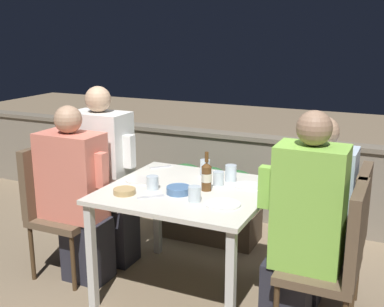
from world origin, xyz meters
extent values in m
plane|color=#847056|center=(0.00, 0.00, 0.00)|extent=(16.00, 16.00, 0.00)
cube|color=gray|center=(0.00, 1.45, 0.38)|extent=(9.00, 0.14, 0.77)
cube|color=#706656|center=(0.00, 1.45, 0.79)|extent=(9.00, 0.18, 0.04)
cube|color=silver|center=(0.00, 0.00, 0.73)|extent=(1.04, 0.96, 0.03)
cube|color=silver|center=(-0.47, -0.43, 0.36)|extent=(0.05, 0.05, 0.71)
cube|color=silver|center=(0.47, -0.43, 0.36)|extent=(0.05, 0.05, 0.71)
cube|color=silver|center=(-0.47, 0.43, 0.36)|extent=(0.05, 0.05, 0.71)
cube|color=silver|center=(0.47, 0.43, 0.36)|extent=(0.05, 0.05, 0.71)
cube|color=brown|center=(-0.21, 0.88, 0.14)|extent=(0.85, 0.36, 0.28)
ellipsoid|color=#2D6633|center=(-0.45, 0.88, 0.44)|extent=(0.38, 0.47, 0.36)
ellipsoid|color=#2D6633|center=(-0.21, 0.88, 0.44)|extent=(0.38, 0.47, 0.36)
ellipsoid|color=#2D6633|center=(0.02, 0.88, 0.44)|extent=(0.38, 0.47, 0.36)
cube|color=brown|center=(-0.89, -0.14, 0.43)|extent=(0.42, 0.42, 0.05)
cube|color=brown|center=(-1.08, -0.14, 0.71)|extent=(0.06, 0.42, 0.50)
cylinder|color=#47321E|center=(-1.08, -0.32, 0.20)|extent=(0.03, 0.03, 0.41)
cylinder|color=#47321E|center=(-0.71, -0.32, 0.20)|extent=(0.03, 0.03, 0.41)
cylinder|color=#47321E|center=(-1.08, 0.04, 0.20)|extent=(0.03, 0.03, 0.41)
cylinder|color=#47321E|center=(-0.71, 0.04, 0.20)|extent=(0.03, 0.03, 0.41)
cube|color=#282833|center=(-0.72, -0.14, 0.23)|extent=(0.32, 0.23, 0.46)
cube|color=#E07A66|center=(-0.82, -0.14, 0.76)|extent=(0.45, 0.26, 0.61)
cube|color=#E07A66|center=(-0.57, -0.14, 0.84)|extent=(0.07, 0.07, 0.24)
sphere|color=tan|center=(-0.82, -0.14, 1.16)|extent=(0.19, 0.19, 0.19)
cube|color=brown|center=(-0.87, 0.18, 0.43)|extent=(0.42, 0.42, 0.05)
cube|color=brown|center=(-1.06, 0.18, 0.71)|extent=(0.06, 0.42, 0.50)
cylinder|color=#47321E|center=(-1.05, -0.01, 0.20)|extent=(0.03, 0.03, 0.41)
cylinder|color=#47321E|center=(-0.69, -0.01, 0.20)|extent=(0.03, 0.03, 0.41)
cylinder|color=#47321E|center=(-1.05, 0.36, 0.20)|extent=(0.03, 0.03, 0.41)
cylinder|color=#47321E|center=(-0.69, 0.36, 0.20)|extent=(0.03, 0.03, 0.41)
cube|color=#282833|center=(-0.70, 0.18, 0.23)|extent=(0.31, 0.23, 0.46)
cube|color=white|center=(-0.80, 0.18, 0.81)|extent=(0.44, 0.26, 0.71)
cube|color=white|center=(-0.55, 0.18, 0.90)|extent=(0.07, 0.07, 0.24)
sphere|color=tan|center=(-0.80, 0.18, 1.26)|extent=(0.19, 0.19, 0.19)
cube|color=brown|center=(0.89, -0.18, 0.43)|extent=(0.42, 0.42, 0.05)
cube|color=brown|center=(1.08, -0.18, 0.71)|extent=(0.06, 0.42, 0.50)
cylinder|color=#47321E|center=(0.71, 0.00, 0.20)|extent=(0.03, 0.03, 0.41)
cylinder|color=#47321E|center=(1.07, 0.00, 0.20)|extent=(0.03, 0.03, 0.41)
cube|color=#282833|center=(0.72, -0.18, 0.23)|extent=(0.27, 0.23, 0.46)
cube|color=#8CCC4C|center=(0.82, -0.18, 0.81)|extent=(0.38, 0.26, 0.70)
cube|color=#8CCC4C|center=(0.57, -0.18, 0.89)|extent=(0.07, 0.07, 0.24)
sphere|color=#99755B|center=(0.82, -0.18, 1.25)|extent=(0.19, 0.19, 0.19)
cube|color=brown|center=(0.88, 0.18, 0.43)|extent=(0.42, 0.42, 0.05)
cube|color=brown|center=(1.07, 0.18, 0.71)|extent=(0.06, 0.42, 0.50)
cylinder|color=#47321E|center=(0.70, 0.00, 0.20)|extent=(0.03, 0.03, 0.41)
cylinder|color=#47321E|center=(1.06, 0.00, 0.20)|extent=(0.03, 0.03, 0.41)
cylinder|color=#47321E|center=(0.70, 0.37, 0.20)|extent=(0.03, 0.03, 0.41)
cylinder|color=#47321E|center=(1.06, 0.37, 0.20)|extent=(0.03, 0.03, 0.41)
cube|color=#282833|center=(0.71, 0.18, 0.23)|extent=(0.29, 0.23, 0.46)
cube|color=silver|center=(0.81, 0.18, 0.76)|extent=(0.42, 0.26, 0.61)
cube|color=silver|center=(0.56, 0.18, 0.83)|extent=(0.07, 0.07, 0.24)
sphere|color=tan|center=(0.81, 0.18, 1.16)|extent=(0.19, 0.19, 0.19)
cylinder|color=brown|center=(0.13, 0.02, 0.82)|extent=(0.07, 0.07, 0.16)
cylinder|color=beige|center=(0.13, 0.02, 0.83)|extent=(0.07, 0.07, 0.06)
cone|color=brown|center=(0.13, 0.02, 0.92)|extent=(0.07, 0.07, 0.03)
cylinder|color=brown|center=(0.13, 0.02, 0.97)|extent=(0.02, 0.02, 0.07)
cylinder|color=white|center=(0.32, -0.18, 0.75)|extent=(0.21, 0.21, 0.01)
cylinder|color=silver|center=(-0.37, 0.02, 0.75)|extent=(0.20, 0.20, 0.01)
cylinder|color=white|center=(0.34, 0.21, 0.75)|extent=(0.19, 0.19, 0.01)
cylinder|color=tan|center=(-0.32, -0.26, 0.76)|extent=(0.14, 0.14, 0.03)
torus|color=tan|center=(-0.32, -0.26, 0.77)|extent=(0.14, 0.14, 0.01)
cylinder|color=#4C709E|center=(-0.01, -0.11, 0.77)|extent=(0.15, 0.15, 0.05)
torus|color=#4C709E|center=(-0.01, -0.11, 0.78)|extent=(0.15, 0.15, 0.01)
cylinder|color=silver|center=(0.20, 0.27, 0.80)|extent=(0.08, 0.08, 0.11)
cylinder|color=silver|center=(-0.01, 0.32, 0.80)|extent=(0.07, 0.07, 0.12)
cylinder|color=silver|center=(0.16, 0.15, 0.79)|extent=(0.07, 0.07, 0.09)
cylinder|color=silver|center=(-0.20, -0.11, 0.79)|extent=(0.08, 0.08, 0.09)
cylinder|color=silver|center=(0.14, -0.19, 0.79)|extent=(0.08, 0.08, 0.09)
cube|color=silver|center=(-0.39, 0.36, 0.75)|extent=(0.13, 0.13, 0.01)
cube|color=silver|center=(-0.14, -0.25, 0.75)|extent=(0.14, 0.13, 0.01)
cylinder|color=#B2A899|center=(-1.13, 0.78, 0.12)|extent=(0.24, 0.24, 0.25)
cylinder|color=#47331E|center=(-1.13, 0.78, 0.36)|extent=(0.03, 0.03, 0.22)
ellipsoid|color=#2D6633|center=(-1.13, 0.78, 0.60)|extent=(0.33, 0.33, 0.30)
camera|label=1|loc=(1.27, -2.69, 1.76)|focal=45.00mm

